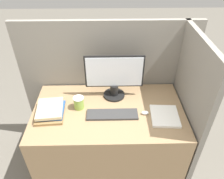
% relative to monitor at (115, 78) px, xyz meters
% --- Properties ---
extents(cubicle_panel_rear, '(1.75, 0.04, 1.44)m').
position_rel_monitor_xyz_m(cubicle_panel_rear, '(-0.06, 0.22, -0.26)').
color(cubicle_panel_rear, gray).
rests_on(cubicle_panel_rear, ground_plane).
extents(cubicle_panel_right, '(0.04, 0.83, 1.44)m').
position_rel_monitor_xyz_m(cubicle_panel_right, '(0.66, -0.18, -0.26)').
color(cubicle_panel_right, gray).
rests_on(cubicle_panel_right, ground_plane).
extents(desk, '(1.35, 0.77, 0.77)m').
position_rel_monitor_xyz_m(desk, '(-0.06, -0.21, -0.59)').
color(desk, '#937551').
rests_on(desk, ground_plane).
extents(monitor, '(0.53, 0.20, 0.43)m').
position_rel_monitor_xyz_m(monitor, '(0.00, 0.00, 0.00)').
color(monitor, black).
rests_on(monitor, desk).
extents(keyboard, '(0.44, 0.13, 0.02)m').
position_rel_monitor_xyz_m(keyboard, '(-0.02, -0.28, -0.20)').
color(keyboard, '#333333').
rests_on(keyboard, desk).
extents(mouse, '(0.07, 0.04, 0.03)m').
position_rel_monitor_xyz_m(mouse, '(0.26, -0.27, -0.19)').
color(mouse, silver).
rests_on(mouse, desk).
extents(coffee_cup, '(0.09, 0.09, 0.12)m').
position_rel_monitor_xyz_m(coffee_cup, '(-0.32, -0.17, -0.15)').
color(coffee_cup, '#8CB247').
rests_on(coffee_cup, desk).
extents(book_stack, '(0.25, 0.30, 0.07)m').
position_rel_monitor_xyz_m(book_stack, '(-0.56, -0.24, -0.17)').
color(book_stack, olive).
rests_on(book_stack, desk).
extents(paper_pile, '(0.25, 0.28, 0.02)m').
position_rel_monitor_xyz_m(paper_pile, '(0.43, -0.31, -0.20)').
color(paper_pile, white).
rests_on(paper_pile, desk).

